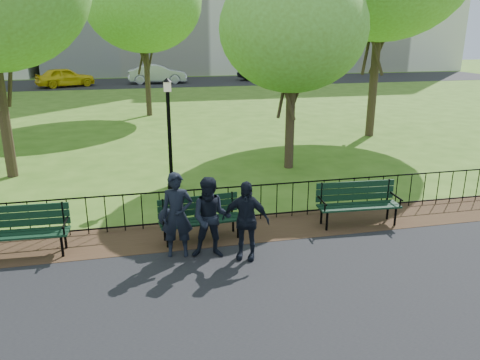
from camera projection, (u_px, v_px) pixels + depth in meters
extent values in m
plane|color=#3B631A|center=(219.00, 263.00, 9.20)|extent=(120.00, 120.00, 0.00)
cube|color=#332414|center=(207.00, 232.00, 10.59)|extent=(60.00, 1.60, 0.01)
cube|color=black|center=(149.00, 83.00, 41.73)|extent=(70.00, 9.00, 0.01)
cylinder|color=black|center=(203.00, 189.00, 10.79)|extent=(24.00, 0.04, 0.04)
cylinder|color=black|center=(203.00, 220.00, 11.02)|extent=(24.00, 0.04, 0.04)
cylinder|color=black|center=(203.00, 207.00, 10.92)|extent=(0.02, 0.02, 0.90)
cube|color=black|center=(201.00, 221.00, 10.11)|extent=(1.83, 0.65, 0.04)
cube|color=black|center=(198.00, 202.00, 10.24)|extent=(1.79, 0.21, 0.45)
cylinder|color=black|center=(168.00, 238.00, 9.78)|extent=(0.05, 0.05, 0.45)
cylinder|color=black|center=(238.00, 229.00, 10.25)|extent=(0.05, 0.05, 0.45)
cylinder|color=black|center=(165.00, 232.00, 10.11)|extent=(0.05, 0.05, 0.45)
cylinder|color=black|center=(233.00, 223.00, 10.57)|extent=(0.05, 0.05, 0.45)
cylinder|color=black|center=(162.00, 218.00, 9.80)|extent=(0.09, 0.56, 0.04)
cylinder|color=black|center=(238.00, 209.00, 10.31)|extent=(0.09, 0.56, 0.04)
ellipsoid|color=black|center=(167.00, 217.00, 9.73)|extent=(0.38, 0.28, 0.39)
cube|color=black|center=(18.00, 234.00, 9.34)|extent=(1.95, 0.59, 0.04)
cube|color=black|center=(19.00, 212.00, 9.49)|extent=(1.94, 0.12, 0.48)
cylinder|color=black|center=(62.00, 246.00, 9.38)|extent=(0.05, 0.05, 0.48)
cylinder|color=black|center=(65.00, 238.00, 9.74)|extent=(0.05, 0.05, 0.48)
cylinder|color=black|center=(65.00, 222.00, 9.44)|extent=(0.07, 0.60, 0.04)
cube|color=black|center=(359.00, 206.00, 10.87)|extent=(1.95, 0.62, 0.04)
cube|color=black|center=(355.00, 187.00, 11.01)|extent=(1.92, 0.15, 0.48)
cylinder|color=black|center=(327.00, 221.00, 10.63)|extent=(0.05, 0.05, 0.48)
cylinder|color=black|center=(395.00, 217.00, 10.89)|extent=(0.05, 0.05, 0.48)
cylinder|color=black|center=(321.00, 215.00, 10.99)|extent=(0.05, 0.05, 0.48)
cylinder|color=black|center=(388.00, 211.00, 11.25)|extent=(0.05, 0.05, 0.48)
cylinder|color=black|center=(322.00, 201.00, 10.67)|extent=(0.08, 0.60, 0.04)
cylinder|color=black|center=(396.00, 196.00, 10.95)|extent=(0.08, 0.60, 0.04)
cylinder|color=black|center=(172.00, 186.00, 13.58)|extent=(0.25, 0.25, 0.14)
cylinder|color=black|center=(170.00, 141.00, 13.17)|extent=(0.11, 0.11, 2.84)
cube|color=beige|center=(167.00, 86.00, 12.71)|extent=(0.20, 0.20, 0.27)
cone|color=black|center=(167.00, 80.00, 12.66)|extent=(0.28, 0.28, 0.11)
cylinder|color=#2D2116|center=(5.00, 122.00, 14.22)|extent=(0.33, 0.33, 3.48)
cylinder|color=#2D2116|center=(290.00, 127.00, 15.29)|extent=(0.30, 0.30, 2.72)
ellipsoid|color=#598E2A|center=(293.00, 29.00, 14.35)|extent=(4.59, 4.59, 3.90)
cylinder|color=#2D2116|center=(373.00, 86.00, 19.85)|extent=(0.36, 0.36, 4.28)
cylinder|color=#2D2116|center=(148.00, 82.00, 24.91)|extent=(0.30, 0.30, 3.56)
ellipsoid|color=#598E2A|center=(143.00, 1.00, 23.69)|extent=(6.00, 6.00, 5.10)
imported|color=black|center=(177.00, 215.00, 9.27)|extent=(0.68, 0.49, 1.74)
imported|color=black|center=(211.00, 218.00, 9.23)|extent=(0.88, 0.58, 1.66)
imported|color=black|center=(246.00, 220.00, 9.18)|extent=(1.02, 0.74, 1.61)
imported|color=yellow|center=(65.00, 77.00, 38.20)|extent=(4.94, 3.44, 1.56)
imported|color=#B4B6BC|center=(157.00, 74.00, 40.72)|extent=(5.06, 1.86, 1.65)
imported|color=black|center=(264.00, 72.00, 44.05)|extent=(5.40, 3.06, 1.48)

